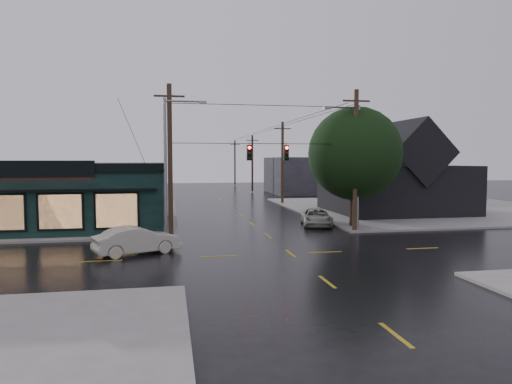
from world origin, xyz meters
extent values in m
plane|color=black|center=(0.00, 0.00, 0.00)|extent=(160.00, 160.00, 0.00)
cube|color=gray|center=(-20.00, 20.00, 0.07)|extent=(28.00, 28.00, 0.15)
cube|color=gray|center=(20.00, 20.00, 0.07)|extent=(28.00, 28.00, 0.15)
cube|color=black|center=(-15.00, 13.00, 2.25)|extent=(16.00, 12.00, 4.20)
cube|color=black|center=(-15.00, 13.00, 4.65)|extent=(16.30, 12.30, 0.60)
cube|color=#FF1E14|center=(-15.00, 6.89, 4.60)|extent=(7.00, 0.16, 0.90)
cube|color=black|center=(15.00, 17.00, 2.40)|extent=(12.00, 11.00, 4.50)
cylinder|color=black|center=(7.37, 8.66, 2.11)|extent=(0.70, 0.70, 3.91)
sphere|color=black|center=(7.37, 8.66, 5.67)|extent=(7.13, 7.13, 7.13)
cylinder|color=black|center=(0.00, 6.50, 6.30)|extent=(13.00, 0.04, 0.04)
cube|color=#382C29|center=(-14.00, 40.00, 2.20)|extent=(12.00, 10.00, 4.40)
cube|color=#2A2A30|center=(16.00, 45.00, 2.80)|extent=(14.00, 12.00, 5.60)
imported|color=#B6B3A0|center=(-8.35, 1.46, 0.76)|extent=(4.90, 3.29, 1.53)
imported|color=#9A9A8E|center=(4.81, 10.11, 0.66)|extent=(3.13, 5.10, 1.32)
camera|label=1|loc=(-6.51, -24.17, 5.17)|focal=32.00mm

